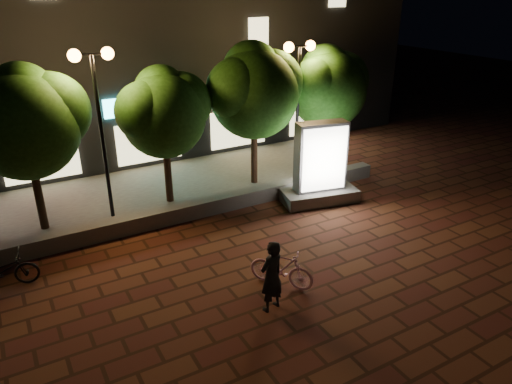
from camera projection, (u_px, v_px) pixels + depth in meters
ground at (227, 287)px, 11.79m from camera, size 80.00×80.00×0.00m
retaining_wall at (170, 215)px, 14.87m from camera, size 16.00×0.45×0.50m
sidewalk at (146, 193)px, 16.95m from camera, size 16.00×5.00×0.08m
building_block at (88, 32)px, 20.10m from camera, size 28.00×8.12×11.30m
tree_left at (25, 119)px, 13.19m from camera, size 3.60×3.00×4.89m
tree_mid at (164, 110)px, 15.08m from camera, size 3.24×2.70×4.50m
tree_right at (255, 88)px, 16.43m from camera, size 3.72×3.10×5.07m
tree_far_right at (328, 85)px, 17.96m from camera, size 3.48×2.90×4.76m
street_lamp_left at (96, 92)px, 13.62m from camera, size 1.26×0.36×5.18m
street_lamp_right at (299, 75)px, 16.83m from camera, size 1.26×0.36×4.98m
ad_kiosk at (320, 170)px, 16.03m from camera, size 2.77×1.77×2.78m
scooter_pink at (281, 268)px, 11.67m from camera, size 1.36×1.60×0.99m
rider at (272, 276)px, 10.67m from camera, size 0.73×0.57×1.77m
scooter_parked at (0, 271)px, 11.61m from camera, size 1.82×0.89×0.92m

